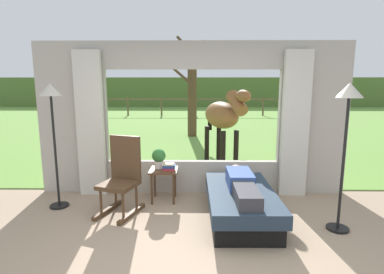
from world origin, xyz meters
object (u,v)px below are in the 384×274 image
reclining_person (242,184)px  potted_plant (159,157)px  book_stack (169,167)px  floor_lamp_right (348,113)px  side_table (164,175)px  recliner_sofa (240,204)px  floor_lamp_left (52,108)px  pasture_tree (192,90)px  horse (223,116)px  rocking_chair (122,176)px

reclining_person → potted_plant: (-1.22, 0.77, 0.18)m
book_stack → floor_lamp_right: size_ratio=0.11×
reclining_person → side_table: reclining_person is taller
side_table → recliner_sofa: bearing=-29.9°
floor_lamp_left → pasture_tree: (1.95, 6.37, 0.14)m
horse → book_stack: bearing=41.9°
recliner_sofa → horse: 2.91m
floor_lamp_left → horse: floor_lamp_left is taller
book_stack → floor_lamp_left: floor_lamp_left is taller
reclining_person → floor_lamp_right: 1.59m
pasture_tree → floor_lamp_left: bearing=-107.0°
recliner_sofa → rocking_chair: (-1.70, 0.22, 0.33)m
side_table → horse: 2.49m
floor_lamp_right → reclining_person: bearing=167.9°
recliner_sofa → book_stack: (-1.05, 0.60, 0.36)m
pasture_tree → horse: bearing=-79.3°
book_stack → floor_lamp_left: bearing=-172.5°
floor_lamp_left → floor_lamp_right: 4.00m
reclining_person → pasture_tree: size_ratio=0.42×
potted_plant → recliner_sofa: bearing=-30.4°
rocking_chair → book_stack: 0.75m
recliner_sofa → rocking_chair: 1.74m
floor_lamp_left → floor_lamp_right: (3.94, -0.69, 0.00)m
rocking_chair → potted_plant: (0.48, 0.50, 0.16)m
pasture_tree → reclining_person: bearing=-83.5°
floor_lamp_right → side_table: bearing=157.7°
potted_plant → book_stack: bearing=-35.1°
reclining_person → pasture_tree: (-0.77, 6.80, 1.13)m
rocking_chair → pasture_tree: (0.92, 6.53, 1.11)m
rocking_chair → floor_lamp_left: size_ratio=0.60×
floor_lamp_right → floor_lamp_left: bearing=170.1°
rocking_chair → potted_plant: size_ratio=3.50×
rocking_chair → floor_lamp_right: 3.12m
rocking_chair → floor_lamp_left: (-1.03, 0.16, 0.97)m
side_table → pasture_tree: bearing=86.6°
floor_lamp_left → floor_lamp_right: floor_lamp_right is taller
horse → floor_lamp_left: bearing=18.7°
potted_plant → pasture_tree: (0.45, 6.03, 0.95)m
rocking_chair → horse: 3.10m
recliner_sofa → floor_lamp_right: 1.81m
book_stack → rocking_chair: bearing=-149.8°
book_stack → floor_lamp_right: bearing=-21.8°
recliner_sofa → floor_lamp_left: floor_lamp_left is taller
side_table → pasture_tree: pasture_tree is taller
reclining_person → floor_lamp_left: size_ratio=0.76×
horse → floor_lamp_right: bearing=89.3°
potted_plant → floor_lamp_left: size_ratio=0.17×
reclining_person → horse: (-0.02, 2.81, 0.63)m
side_table → horse: size_ratio=0.29×
recliner_sofa → pasture_tree: size_ratio=0.50×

